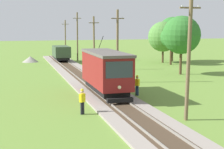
{
  "coord_description": "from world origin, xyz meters",
  "views": [
    {
      "loc": [
        -7.56,
        -7.75,
        6.09
      ],
      "look_at": [
        0.35,
        20.4,
        1.95
      ],
      "focal_mm": 56.8,
      "sensor_mm": 36.0,
      "label": 1
    }
  ],
  "objects_px": {
    "utility_pole_horizon": "(65,37)",
    "gravel_pile": "(30,59)",
    "tree_left_near": "(181,35)",
    "tree_right_near": "(171,38)",
    "second_worker": "(137,84)",
    "utility_pole_mid": "(117,46)",
    "tree_right_far": "(173,32)",
    "utility_pole_distant": "(77,36)",
    "utility_pole_near_tram": "(189,56)",
    "freight_car": "(61,53)",
    "track_worker": "(82,100)",
    "tree_left_far": "(163,37)",
    "utility_pole_far": "(94,43)",
    "red_tram": "(106,71)"
  },
  "relations": [
    {
      "from": "utility_pole_near_tram",
      "to": "tree_left_far",
      "type": "relative_size",
      "value": 1.23
    },
    {
      "from": "utility_pole_near_tram",
      "to": "utility_pole_far",
      "type": "distance_m",
      "value": 26.62
    },
    {
      "from": "gravel_pile",
      "to": "tree_right_far",
      "type": "distance_m",
      "value": 23.74
    },
    {
      "from": "utility_pole_far",
      "to": "track_worker",
      "type": "bearing_deg",
      "value": -104.77
    },
    {
      "from": "utility_pole_horizon",
      "to": "tree_right_near",
      "type": "bearing_deg",
      "value": -62.23
    },
    {
      "from": "utility_pole_horizon",
      "to": "second_worker",
      "type": "height_order",
      "value": "utility_pole_horizon"
    },
    {
      "from": "utility_pole_distant",
      "to": "second_worker",
      "type": "xyz_separation_m",
      "value": [
        -0.34,
        -30.71,
        -3.16
      ]
    },
    {
      "from": "red_tram",
      "to": "freight_car",
      "type": "height_order",
      "value": "red_tram"
    },
    {
      "from": "utility_pole_distant",
      "to": "gravel_pile",
      "type": "height_order",
      "value": "utility_pole_distant"
    },
    {
      "from": "utility_pole_distant",
      "to": "gravel_pile",
      "type": "relative_size",
      "value": 3.07
    },
    {
      "from": "red_tram",
      "to": "tree_left_near",
      "type": "bearing_deg",
      "value": 40.35
    },
    {
      "from": "utility_pole_far",
      "to": "second_worker",
      "type": "relative_size",
      "value": 4.02
    },
    {
      "from": "utility_pole_horizon",
      "to": "second_worker",
      "type": "distance_m",
      "value": 44.82
    },
    {
      "from": "tree_right_near",
      "to": "tree_right_far",
      "type": "relative_size",
      "value": 0.79
    },
    {
      "from": "utility_pole_horizon",
      "to": "gravel_pile",
      "type": "height_order",
      "value": "utility_pole_horizon"
    },
    {
      "from": "track_worker",
      "to": "tree_right_far",
      "type": "xyz_separation_m",
      "value": [
        21.0,
        30.36,
        3.94
      ]
    },
    {
      "from": "freight_car",
      "to": "utility_pole_mid",
      "type": "distance_m",
      "value": 22.08
    },
    {
      "from": "utility_pole_mid",
      "to": "utility_pole_horizon",
      "type": "height_order",
      "value": "utility_pole_mid"
    },
    {
      "from": "utility_pole_horizon",
      "to": "second_worker",
      "type": "bearing_deg",
      "value": -90.44
    },
    {
      "from": "freight_car",
      "to": "utility_pole_horizon",
      "type": "distance_m",
      "value": 16.28
    },
    {
      "from": "utility_pole_far",
      "to": "gravel_pile",
      "type": "height_order",
      "value": "utility_pole_far"
    },
    {
      "from": "gravel_pile",
      "to": "utility_pole_mid",
      "type": "bearing_deg",
      "value": -71.6
    },
    {
      "from": "gravel_pile",
      "to": "track_worker",
      "type": "xyz_separation_m",
      "value": [
        1.7,
        -35.74,
        0.51
      ]
    },
    {
      "from": "utility_pole_near_tram",
      "to": "gravel_pile",
      "type": "distance_m",
      "value": 40.05
    },
    {
      "from": "second_worker",
      "to": "utility_pole_horizon",
      "type": "bearing_deg",
      "value": -128.04
    },
    {
      "from": "red_tram",
      "to": "utility_pole_near_tram",
      "type": "distance_m",
      "value": 9.68
    },
    {
      "from": "utility_pole_near_tram",
      "to": "freight_car",
      "type": "bearing_deg",
      "value": 94.6
    },
    {
      "from": "second_worker",
      "to": "tree_left_far",
      "type": "height_order",
      "value": "tree_left_far"
    },
    {
      "from": "freight_car",
      "to": "tree_right_near",
      "type": "relative_size",
      "value": 0.9
    },
    {
      "from": "utility_pole_mid",
      "to": "tree_right_far",
      "type": "distance_m",
      "value": 23.48
    },
    {
      "from": "gravel_pile",
      "to": "utility_pole_near_tram",
      "type": "bearing_deg",
      "value": -78.69
    },
    {
      "from": "utility_pole_mid",
      "to": "utility_pole_horizon",
      "type": "xyz_separation_m",
      "value": [
        0.0,
        37.62,
        -0.32
      ]
    },
    {
      "from": "utility_pole_distant",
      "to": "tree_left_far",
      "type": "height_order",
      "value": "utility_pole_distant"
    },
    {
      "from": "second_worker",
      "to": "tree_left_far",
      "type": "bearing_deg",
      "value": -156.01
    },
    {
      "from": "gravel_pile",
      "to": "tree_left_near",
      "type": "distance_m",
      "value": 26.43
    },
    {
      "from": "second_worker",
      "to": "tree_right_far",
      "type": "distance_m",
      "value": 29.76
    },
    {
      "from": "tree_left_near",
      "to": "second_worker",
      "type": "bearing_deg",
      "value": -131.22
    },
    {
      "from": "red_tram",
      "to": "tree_left_far",
      "type": "bearing_deg",
      "value": 56.3
    },
    {
      "from": "freight_car",
      "to": "tree_right_near",
      "type": "height_order",
      "value": "tree_right_near"
    },
    {
      "from": "utility_pole_distant",
      "to": "utility_pole_horizon",
      "type": "relative_size",
      "value": 1.16
    },
    {
      "from": "second_worker",
      "to": "freight_car",
      "type": "bearing_deg",
      "value": -122.34
    },
    {
      "from": "utility_pole_mid",
      "to": "gravel_pile",
      "type": "height_order",
      "value": "utility_pole_mid"
    },
    {
      "from": "track_worker",
      "to": "tree_left_far",
      "type": "height_order",
      "value": "tree_left_far"
    },
    {
      "from": "utility_pole_near_tram",
      "to": "second_worker",
      "type": "bearing_deg",
      "value": 92.32
    },
    {
      "from": "track_worker",
      "to": "tree_left_far",
      "type": "relative_size",
      "value": 0.27
    },
    {
      "from": "utility_pole_distant",
      "to": "tree_right_near",
      "type": "distance_m",
      "value": 15.96
    },
    {
      "from": "utility_pole_near_tram",
      "to": "tree_left_far",
      "type": "bearing_deg",
      "value": 68.75
    },
    {
      "from": "utility_pole_near_tram",
      "to": "utility_pole_horizon",
      "type": "relative_size",
      "value": 1.16
    },
    {
      "from": "utility_pole_horizon",
      "to": "tree_left_near",
      "type": "height_order",
      "value": "tree_left_near"
    },
    {
      "from": "gravel_pile",
      "to": "tree_right_near",
      "type": "xyz_separation_m",
      "value": [
        20.39,
        -9.78,
        3.66
      ]
    }
  ]
}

